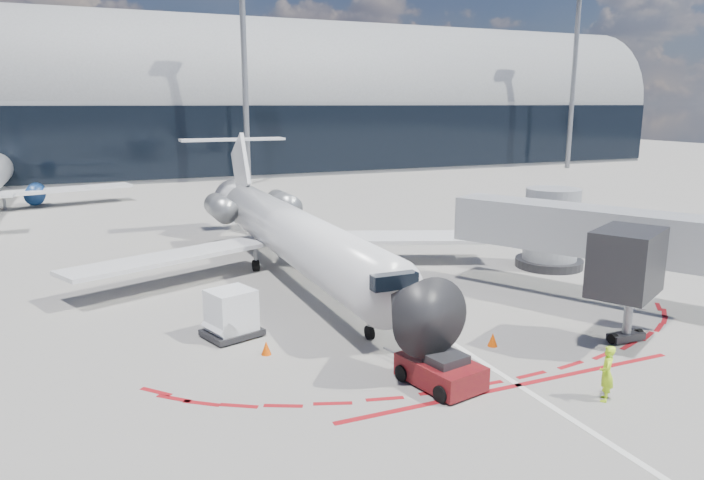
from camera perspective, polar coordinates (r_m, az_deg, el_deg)
name	(u,v)px	position (r m, az deg, el deg)	size (l,w,h in m)	color
ground	(378,295)	(32.57, 2.42, -5.06)	(260.00, 260.00, 0.00)	gray
apron_centerline	(363,285)	(34.31, 0.98, -4.14)	(0.25, 40.00, 0.01)	silver
apron_stop_bar	(518,385)	(23.41, 14.88, -12.63)	(14.00, 0.25, 0.01)	maroon
terminal_building	(183,112)	(94.00, -15.12, 11.14)	(150.00, 24.15, 24.00)	gray
jet_bridge	(572,234)	(34.79, 19.41, 0.48)	(10.03, 15.20, 4.90)	#92959A
light_mast_centre	(245,80)	(78.30, -9.71, 14.15)	(0.70, 0.70, 25.00)	gray
light_mast_east	(573,85)	(102.33, 19.47, 13.16)	(0.70, 0.70, 25.00)	gray
regional_jet	(289,231)	(36.10, -5.79, 0.82)	(24.94, 30.76, 7.70)	silver
pushback_tug	(441,371)	(22.69, 8.07, -11.67)	(2.51, 4.79, 1.22)	#570C14
ramp_worker	(607,373)	(22.86, 22.14, -11.17)	(0.70, 0.46, 1.92)	#C0FF1A
uld_container	(231,314)	(27.15, -10.91, -6.60)	(2.67, 2.46, 2.06)	black
safety_cone_left	(266,348)	(25.32, -7.81, -9.69)	(0.40, 0.40, 0.56)	#D74704
safety_cone_right	(493,340)	(26.54, 12.67, -8.82)	(0.41, 0.41, 0.57)	#D74704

